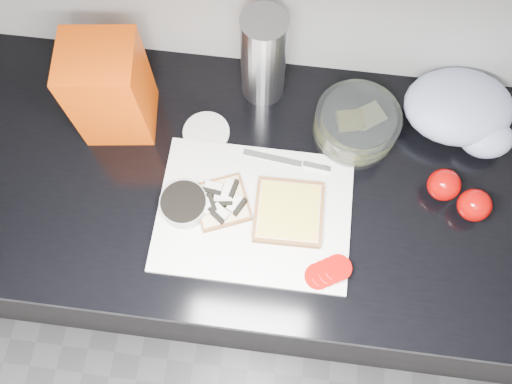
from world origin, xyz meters
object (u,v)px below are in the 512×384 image
Objects in this scene: cutting_board at (254,213)px; glass_bowl at (356,125)px; steel_canister at (263,58)px; bread_bag at (110,90)px.

glass_bowl is at bearing 48.15° from cutting_board.
cutting_board is 1.74× the size of steel_canister.
glass_bowl is 0.79× the size of bread_bag.
bread_bag is at bearing -177.05° from glass_bowl.
steel_canister is at bearing 13.70° from bread_bag.
cutting_board is at bearing -131.85° from glass_bowl.
steel_canister is at bearing 93.51° from cutting_board.
bread_bag reaches higher than cutting_board.
cutting_board is at bearing -38.18° from bread_bag.
bread_bag reaches higher than steel_canister.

